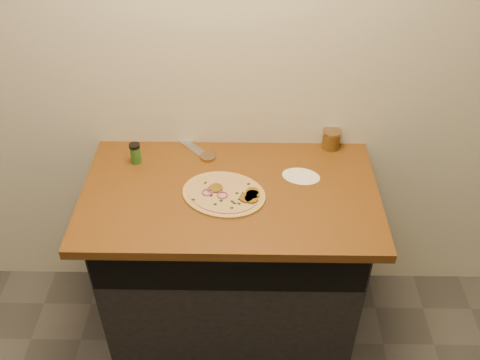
{
  "coord_description": "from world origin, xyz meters",
  "views": [
    {
      "loc": [
        0.07,
        -0.22,
        2.3
      ],
      "look_at": [
        0.04,
        1.42,
        0.95
      ],
      "focal_mm": 40.0,
      "sensor_mm": 36.0,
      "label": 1
    }
  ],
  "objects_px": {
    "spice_shaker": "(135,153)",
    "pizza": "(225,194)",
    "chefs_knife": "(180,137)",
    "salsa_jar": "(331,139)"
  },
  "relations": [
    {
      "from": "pizza",
      "to": "chefs_knife",
      "type": "xyz_separation_m",
      "value": [
        -0.22,
        0.39,
        -0.0
      ]
    },
    {
      "from": "pizza",
      "to": "chefs_knife",
      "type": "bearing_deg",
      "value": 119.51
    },
    {
      "from": "pizza",
      "to": "spice_shaker",
      "type": "xyz_separation_m",
      "value": [
        -0.39,
        0.21,
        0.04
      ]
    },
    {
      "from": "spice_shaker",
      "to": "salsa_jar",
      "type": "bearing_deg",
      "value": 8.13
    },
    {
      "from": "salsa_jar",
      "to": "spice_shaker",
      "type": "xyz_separation_m",
      "value": [
        -0.85,
        -0.12,
        0.0
      ]
    },
    {
      "from": "chefs_knife",
      "to": "salsa_jar",
      "type": "xyz_separation_m",
      "value": [
        0.68,
        -0.06,
        0.04
      ]
    },
    {
      "from": "pizza",
      "to": "salsa_jar",
      "type": "height_order",
      "value": "salsa_jar"
    },
    {
      "from": "chefs_knife",
      "to": "spice_shaker",
      "type": "distance_m",
      "value": 0.25
    },
    {
      "from": "salsa_jar",
      "to": "pizza",
      "type": "bearing_deg",
      "value": -143.85
    },
    {
      "from": "spice_shaker",
      "to": "pizza",
      "type": "bearing_deg",
      "value": -28.79
    }
  ]
}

